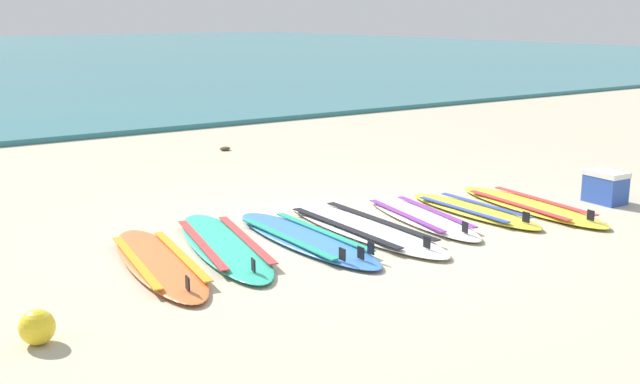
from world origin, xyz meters
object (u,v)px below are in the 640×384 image
at_px(surfboard_0, 159,262).
at_px(surfboard_2, 305,238).
at_px(cooler_box, 605,187).
at_px(surfboard_4, 420,217).
at_px(surfboard_1, 224,245).
at_px(surfboard_3, 362,227).
at_px(surfboard_5, 473,210).
at_px(surfboard_6, 530,206).
at_px(beach_ball, 37,327).

height_order(surfboard_0, surfboard_2, same).
bearing_deg(surfboard_0, cooler_box, -8.85).
relative_size(surfboard_2, surfboard_4, 1.08).
xyz_separation_m(surfboard_1, surfboard_3, (1.45, -0.26, -0.00)).
bearing_deg(surfboard_1, surfboard_5, -8.43).
relative_size(surfboard_0, surfboard_5, 1.20).
xyz_separation_m(surfboard_5, cooler_box, (1.63, -0.52, 0.16)).
distance_m(surfboard_0, surfboard_4, 2.95).
bearing_deg(surfboard_5, surfboard_2, 175.51).
height_order(surfboard_2, surfboard_6, same).
height_order(surfboard_0, surfboard_5, same).
bearing_deg(surfboard_0, surfboard_5, -4.66).
distance_m(surfboard_5, beach_ball, 5.00).
relative_size(surfboard_4, surfboard_6, 0.95).
xyz_separation_m(surfboard_4, surfboard_6, (1.35, -0.36, -0.00)).
relative_size(surfboard_2, beach_ball, 9.45).
bearing_deg(surfboard_4, surfboard_5, -11.77).
bearing_deg(surfboard_6, cooler_box, -17.56).
bearing_deg(beach_ball, surfboard_5, 8.93).
bearing_deg(surfboard_3, surfboard_4, -2.21).
height_order(surfboard_1, surfboard_3, same).
relative_size(surfboard_1, surfboard_5, 1.28).
distance_m(surfboard_1, beach_ball, 2.37).
xyz_separation_m(surfboard_3, surfboard_6, (2.13, -0.39, 0.00)).
bearing_deg(surfboard_6, surfboard_0, 173.14).
bearing_deg(cooler_box, surfboard_4, 163.96).
distance_m(surfboard_1, surfboard_6, 3.63).
height_order(surfboard_1, beach_ball, beach_ball).
distance_m(cooler_box, beach_ball, 6.57).
height_order(surfboard_1, surfboard_4, same).
bearing_deg(surfboard_2, surfboard_1, 160.88).
distance_m(surfboard_0, surfboard_1, 0.73).
relative_size(surfboard_1, cooler_box, 5.18).
bearing_deg(beach_ball, surfboard_4, 12.09).
relative_size(surfboard_5, surfboard_6, 0.85).
xyz_separation_m(surfboard_1, cooler_box, (4.52, -0.95, 0.16)).
relative_size(surfboard_0, surfboard_2, 1.00).
height_order(surfboard_5, surfboard_6, same).
xyz_separation_m(surfboard_0, surfboard_6, (4.29, -0.52, 0.00)).
height_order(surfboard_0, cooler_box, cooler_box).
distance_m(surfboard_0, beach_ball, 1.71).
xyz_separation_m(surfboard_3, surfboard_4, (0.78, -0.03, 0.00)).
bearing_deg(cooler_box, surfboard_2, 169.64).
bearing_deg(surfboard_4, surfboard_3, 177.79).
relative_size(surfboard_4, beach_ball, 8.75).
height_order(surfboard_1, surfboard_2, same).
xyz_separation_m(surfboard_1, surfboard_4, (2.23, -0.29, 0.00)).
bearing_deg(surfboard_1, cooler_box, -11.86).
relative_size(surfboard_1, surfboard_4, 1.15).
relative_size(surfboard_4, surfboard_5, 1.11).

